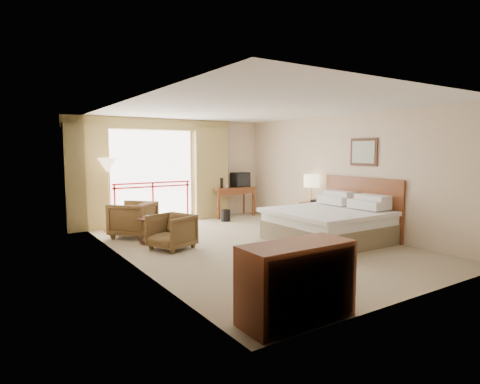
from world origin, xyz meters
TOP-DOWN VIEW (x-y plane):
  - floor at (0.00, 0.00)m, footprint 7.00×7.00m
  - ceiling at (0.00, 0.00)m, footprint 7.00×7.00m
  - wall_back at (0.00, 3.50)m, footprint 5.00×0.00m
  - wall_front at (0.00, -3.50)m, footprint 5.00×0.00m
  - wall_left at (-2.50, 0.00)m, footprint 0.00×7.00m
  - wall_right at (2.50, 0.00)m, footprint 0.00×7.00m
  - balcony_door at (-0.80, 3.48)m, footprint 2.40×0.00m
  - balcony_railing at (-0.80, 3.46)m, footprint 2.09×0.03m
  - curtain_left at (-2.45, 3.35)m, footprint 1.00×0.26m
  - curtain_right at (0.85, 3.35)m, footprint 1.00×0.26m
  - valance at (-0.80, 3.38)m, footprint 4.40×0.22m
  - hvac_vent at (1.30, 3.47)m, footprint 0.50×0.04m
  - bed at (1.50, -0.60)m, footprint 2.13×2.06m
  - headboard at (2.46, -0.60)m, footprint 0.06×2.10m
  - framed_art at (2.47, -0.60)m, footprint 0.04×0.72m
  - nightstand at (2.27, 0.75)m, footprint 0.47×0.54m
  - table_lamp at (2.27, 0.80)m, footprint 0.38×0.38m
  - phone at (2.22, 0.60)m, footprint 0.23×0.20m
  - desk at (1.49, 3.32)m, footprint 1.27×0.61m
  - tv at (1.79, 3.26)m, footprint 0.47×0.37m
  - coffee_maker at (1.14, 3.26)m, footprint 0.16×0.16m
  - cup at (1.29, 3.21)m, footprint 0.07×0.07m
  - wastebasket at (0.91, 2.62)m, footprint 0.31×0.31m
  - armchair_far at (-1.80, 2.06)m, footprint 1.19×1.19m
  - armchair_near at (-1.53, 0.59)m, footprint 0.95×0.94m
  - side_table at (-1.75, 1.27)m, footprint 0.48×0.48m
  - book at (-1.75, 1.27)m, footprint 0.27×0.28m
  - floor_lamp at (-2.07, 2.95)m, footprint 0.44×0.44m
  - dresser at (-1.68, -3.20)m, footprint 1.32×0.56m

SIDE VIEW (x-z plane):
  - floor at x=0.00m, z-range 0.00..0.00m
  - armchair_far at x=-1.80m, z-range -0.39..0.39m
  - armchair_near at x=-1.53m, z-range -0.34..0.34m
  - wastebasket at x=0.91m, z-range 0.00..0.31m
  - nightstand at x=2.27m, z-range 0.00..0.61m
  - side_table at x=-1.75m, z-range 0.10..0.62m
  - bed at x=1.50m, z-range -0.11..0.86m
  - dresser at x=-1.68m, z-range 0.00..0.88m
  - book at x=-1.75m, z-range 0.52..0.54m
  - desk at x=1.49m, z-range 0.23..1.06m
  - headboard at x=2.46m, z-range 0.00..1.30m
  - phone at x=2.22m, z-range 0.61..0.70m
  - balcony_railing at x=-0.80m, z-range 0.30..1.32m
  - cup at x=1.29m, z-range 0.83..0.92m
  - coffee_maker at x=1.14m, z-range 0.83..1.12m
  - tv at x=1.79m, z-range 0.83..1.25m
  - table_lamp at x=2.27m, z-range 0.80..1.46m
  - balcony_door at x=-0.80m, z-range 0.00..2.40m
  - curtain_left at x=-2.45m, z-range 0.00..2.50m
  - curtain_right at x=0.85m, z-range 0.00..2.50m
  - wall_left at x=-2.50m, z-range -2.15..4.85m
  - wall_right at x=2.50m, z-range -2.15..4.85m
  - wall_back at x=0.00m, z-range -1.15..3.85m
  - wall_front at x=0.00m, z-range -1.15..3.85m
  - floor_lamp at x=-2.07m, z-range 0.62..2.33m
  - framed_art at x=2.47m, z-range 1.55..2.15m
  - hvac_vent at x=1.30m, z-range 2.10..2.60m
  - valance at x=-0.80m, z-range 2.41..2.69m
  - ceiling at x=0.00m, z-range 2.70..2.70m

